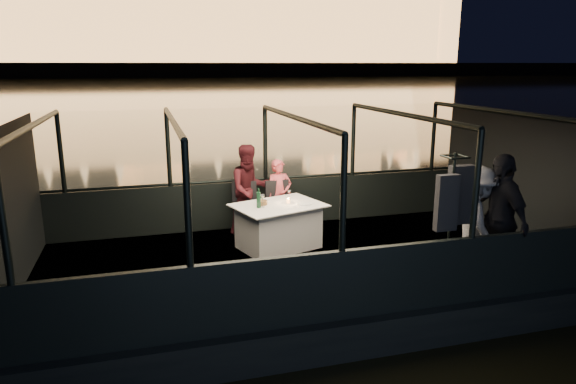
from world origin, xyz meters
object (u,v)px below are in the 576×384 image
object	(u,v)px
dining_table_central	(278,226)
chair_port_right	(280,211)
passenger_dark	(498,226)
person_man_maroon	(250,194)
passenger_stripe	(477,222)
coat_stand	(449,229)
chair_port_left	(247,212)
wine_bottle	(259,199)
person_woman_coral	(279,192)

from	to	relation	value
dining_table_central	chair_port_right	xyz separation A→B (m)	(0.21, 0.70, 0.06)
dining_table_central	passenger_dark	size ratio (longest dim) A/B	0.77
person_man_maroon	passenger_stripe	distance (m)	4.03
chair_port_right	coat_stand	size ratio (longest dim) A/B	0.50
chair_port_left	passenger_stripe	xyz separation A→B (m)	(2.87, -2.77, 0.40)
passenger_dark	wine_bottle	size ratio (longest dim) A/B	5.68
chair_port_right	wine_bottle	xyz separation A→B (m)	(-0.57, -0.79, 0.47)
chair_port_right	dining_table_central	bearing A→B (deg)	-112.82
person_woman_coral	passenger_stripe	bearing A→B (deg)	-60.37
coat_stand	person_man_maroon	bearing A→B (deg)	122.93
chair_port_left	person_woman_coral	xyz separation A→B (m)	(0.66, 0.15, 0.30)
chair_port_left	person_man_maroon	distance (m)	0.35
dining_table_central	passenger_dark	xyz separation A→B (m)	(2.65, -2.22, 0.47)
coat_stand	person_man_maroon	world-z (taller)	coat_stand
dining_table_central	person_woman_coral	distance (m)	1.04
person_woman_coral	wine_bottle	world-z (taller)	person_woman_coral
dining_table_central	coat_stand	size ratio (longest dim) A/B	0.74
chair_port_left	person_man_maroon	size ratio (longest dim) A/B	0.58
dining_table_central	person_man_maroon	world-z (taller)	person_man_maroon
chair_port_left	person_man_maroon	bearing A→B (deg)	73.07
wine_bottle	person_woman_coral	bearing A→B (deg)	58.97
coat_stand	passenger_stripe	distance (m)	0.74
chair_port_left	person_woman_coral	size ratio (longest dim) A/B	0.71
person_man_maroon	passenger_dark	world-z (taller)	passenger_dark
chair_port_left	wine_bottle	xyz separation A→B (m)	(0.03, -0.88, 0.47)
chair_port_right	passenger_dark	world-z (taller)	passenger_dark
chair_port_left	chair_port_right	size ratio (longest dim) A/B	1.00
coat_stand	person_woman_coral	size ratio (longest dim) A/B	1.43
passenger_stripe	chair_port_right	bearing A→B (deg)	54.29
passenger_stripe	chair_port_left	bearing A→B (deg)	60.15
passenger_dark	chair_port_left	bearing A→B (deg)	-134.50
coat_stand	chair_port_left	bearing A→B (deg)	125.43
chair_port_right	person_woman_coral	size ratio (longest dim) A/B	0.71
person_man_maroon	wine_bottle	bearing A→B (deg)	-102.84
coat_stand	wine_bottle	distance (m)	3.09
coat_stand	person_woman_coral	bearing A→B (deg)	115.43
coat_stand	person_man_maroon	size ratio (longest dim) A/B	1.17
coat_stand	passenger_dark	distance (m)	0.85
chair_port_left	wine_bottle	bearing A→B (deg)	-74.54
coat_stand	wine_bottle	bearing A→B (deg)	134.42
dining_table_central	chair_port_right	size ratio (longest dim) A/B	1.49
chair_port_left	person_woman_coral	bearing A→B (deg)	26.50
dining_table_central	chair_port_left	xyz separation A→B (m)	(-0.39, 0.79, 0.06)
chair_port_right	passenger_dark	bearing A→B (deg)	-56.18
person_man_maroon	passenger_stripe	size ratio (longest dim) A/B	0.99
person_woman_coral	person_man_maroon	world-z (taller)	person_man_maroon
person_woman_coral	passenger_dark	size ratio (longest dim) A/B	0.72
chair_port_right	passenger_stripe	distance (m)	3.53
chair_port_left	coat_stand	world-z (taller)	coat_stand
person_woman_coral	passenger_stripe	size ratio (longest dim) A/B	0.81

